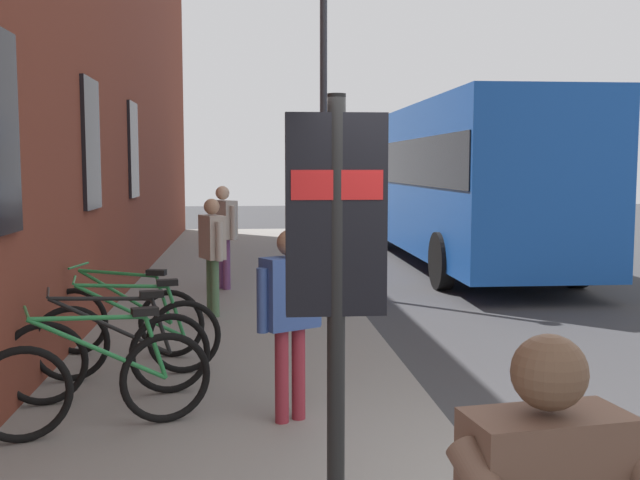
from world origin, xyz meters
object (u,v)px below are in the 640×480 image
(pedestrian_by_facade, at_px, (212,245))
(pedestrian_crossing_street, at_px, (223,226))
(bicycle_by_door, at_px, (124,320))
(transit_info_sign, at_px, (336,243))
(city_bus, at_px, (459,176))
(pedestrian_near_bus, at_px, (290,305))
(bicycle_under_window, at_px, (98,382))
(bicycle_far_end, at_px, (110,355))
(bicycle_mid_rack, at_px, (129,337))
(street_lamp, at_px, (323,86))

(pedestrian_by_facade, bearing_deg, pedestrian_crossing_street, -1.99)
(bicycle_by_door, bearing_deg, transit_info_sign, -155.85)
(bicycle_by_door, relative_size, city_bus, 0.17)
(transit_info_sign, distance_m, pedestrian_near_bus, 1.89)
(bicycle_by_door, xyz_separation_m, pedestrian_crossing_street, (4.30, -0.93, 0.64))
(bicycle_under_window, distance_m, bicycle_far_end, 0.82)
(bicycle_far_end, xyz_separation_m, pedestrian_crossing_street, (5.81, -0.81, 0.64))
(bicycle_mid_rack, height_order, transit_info_sign, transit_info_sign)
(bicycle_mid_rack, bearing_deg, transit_info_sign, -152.98)
(bicycle_under_window, bearing_deg, pedestrian_crossing_street, -6.47)
(pedestrian_near_bus, xyz_separation_m, street_lamp, (6.70, -0.96, 2.40))
(city_bus, relative_size, pedestrian_near_bus, 6.92)
(bicycle_under_window, bearing_deg, city_bus, -29.15)
(bicycle_far_end, bearing_deg, city_bus, -31.47)
(pedestrian_crossing_street, bearing_deg, bicycle_mid_rack, 171.77)
(bicycle_far_end, bearing_deg, pedestrian_near_bus, -115.07)
(bicycle_by_door, relative_size, pedestrian_by_facade, 1.11)
(pedestrian_near_bus, bearing_deg, pedestrian_by_facade, 10.39)
(bicycle_far_end, bearing_deg, pedestrian_crossing_street, -7.92)
(city_bus, xyz_separation_m, pedestrian_near_bus, (-10.15, 4.26, -0.87))
(bicycle_mid_rack, bearing_deg, pedestrian_near_bus, -133.60)
(bicycle_by_door, distance_m, pedestrian_crossing_street, 4.44)
(bicycle_by_door, distance_m, city_bus, 9.97)
(bicycle_mid_rack, xyz_separation_m, transit_info_sign, (-3.15, -1.60, 1.21))
(city_bus, distance_m, pedestrian_near_bus, 11.04)
(bicycle_far_end, bearing_deg, pedestrian_by_facade, -11.51)
(bicycle_under_window, distance_m, bicycle_by_door, 2.34)
(bicycle_under_window, xyz_separation_m, bicycle_by_door, (2.34, 0.17, 0.00))
(transit_info_sign, height_order, street_lamp, street_lamp)
(pedestrian_crossing_street, relative_size, pedestrian_by_facade, 1.07)
(transit_info_sign, bearing_deg, pedestrian_near_bus, 4.90)
(bicycle_far_end, relative_size, pedestrian_near_bus, 1.14)
(bicycle_by_door, bearing_deg, pedestrian_by_facade, -22.25)
(pedestrian_crossing_street, height_order, pedestrian_near_bus, pedestrian_crossing_street)
(bicycle_under_window, bearing_deg, pedestrian_by_facade, -8.71)
(bicycle_far_end, height_order, city_bus, city_bus)
(city_bus, distance_m, street_lamp, 5.01)
(bicycle_mid_rack, height_order, street_lamp, street_lamp)
(bicycle_by_door, bearing_deg, bicycle_under_window, -175.78)
(pedestrian_near_bus, relative_size, street_lamp, 0.27)
(bicycle_far_end, relative_size, bicycle_mid_rack, 0.99)
(transit_info_sign, xyz_separation_m, pedestrian_by_facade, (6.06, 0.94, -0.64))
(bicycle_mid_rack, distance_m, city_bus, 10.55)
(bicycle_mid_rack, height_order, pedestrian_by_facade, pedestrian_by_facade)
(transit_info_sign, bearing_deg, pedestrian_crossing_street, 5.94)
(pedestrian_near_bus, xyz_separation_m, pedestrian_by_facade, (4.30, 0.79, 0.03))
(bicycle_under_window, relative_size, pedestrian_crossing_street, 1.00)
(bicycle_far_end, height_order, bicycle_by_door, same)
(transit_info_sign, bearing_deg, city_bus, -19.02)
(bicycle_mid_rack, xyz_separation_m, pedestrian_crossing_street, (5.14, -0.74, 0.64))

